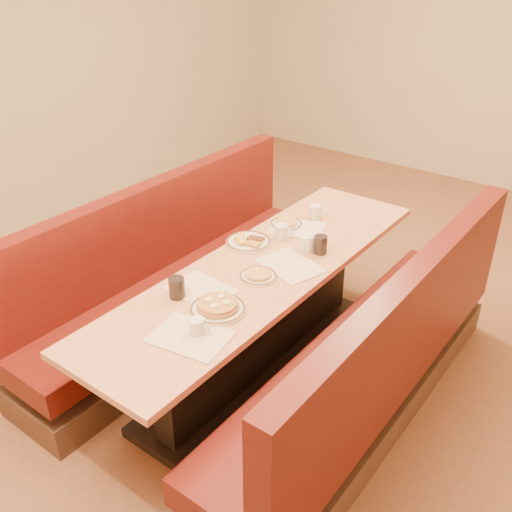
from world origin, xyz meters
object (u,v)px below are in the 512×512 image
Objects in this scene: soda_tumbler_near at (177,288)px; coffee_mug_c at (308,243)px; pancake_plate at (218,307)px; coffee_mug_d at (316,212)px; coffee_mug_b at (282,231)px; diner_table at (264,319)px; booth_left at (177,283)px; booth_right at (372,369)px; eggs_plate at (248,241)px; soda_tumbler_mid at (320,245)px; coffee_mug_a at (197,326)px.

coffee_mug_c is at bearing 72.61° from soda_tumbler_near.
coffee_mug_d is (-0.19, 1.24, 0.02)m from pancake_plate.
coffee_mug_b is 0.22m from coffee_mug_c.
coffee_mug_c is (0.10, 0.31, 0.43)m from diner_table.
soda_tumbler_near is (-0.05, -0.89, 0.01)m from coffee_mug_b.
coffee_mug_b is at bearing 103.34° from pancake_plate.
booth_right is (1.46, 0.00, 0.00)m from booth_left.
booth_left is 1.04m from pancake_plate.
eggs_plate is at bearing -126.93° from coffee_mug_d.
booth_right is 21.50× the size of soda_tumbler_near.
booth_right is 1.19m from coffee_mug_d.
soda_tumbler_near is 1.04× the size of soda_tumbler_mid.
booth_left is at bearing -160.74° from coffee_mug_b.
booth_right is 8.96× the size of eggs_plate.
booth_right is 0.79m from soda_tumbler_mid.
booth_left is 1.06m from coffee_mug_d.
booth_left reaches higher than coffee_mug_d.
soda_tumbler_mid is at bearing -14.02° from coffee_mug_b.
booth_right is 1.14m from soda_tumbler_near.
soda_tumbler_near reaches higher than coffee_mug_b.
diner_table is 8.96× the size of eggs_plate.
eggs_plate is at bearing -158.75° from coffee_mug_c.
booth_left is 0.90m from soda_tumbler_near.
coffee_mug_c is 0.89m from soda_tumbler_near.
booth_left reaches higher than coffee_mug_c.
coffee_mug_a reaches higher than eggs_plate.
coffee_mug_b is at bearing 157.71° from booth_right.
booth_left reaches higher than eggs_plate.
coffee_mug_a is (0.37, -0.87, 0.03)m from eggs_plate.
coffee_mug_b is at bearing 167.71° from coffee_mug_c.
eggs_plate is 0.70m from soda_tumbler_near.
booth_left is at bearing -162.07° from coffee_mug_c.
coffee_mug_b is at bearing 176.41° from soda_tumbler_mid.
eggs_plate is 0.37m from coffee_mug_c.
diner_table is 1.00× the size of booth_left.
eggs_plate is at bearing 96.05° from soda_tumbler_near.
soda_tumbler_mid reaches higher than coffee_mug_a.
booth_left and booth_right have the same top height.
coffee_mug_a is 0.93× the size of soda_tumbler_near.
diner_table is at bearing 72.42° from soda_tumbler_near.
soda_tumbler_near reaches higher than soda_tumbler_mid.
coffee_mug_b is 0.38m from coffee_mug_d.
coffee_mug_b is 0.89m from soda_tumbler_near.
pancake_plate is at bearing 6.88° from soda_tumbler_near.
pancake_plate reaches higher than diner_table.
soda_tumbler_near reaches higher than coffee_mug_d.
soda_tumbler_mid is at bearing 83.77° from pancake_plate.
soda_tumbler_mid is at bearing 9.95° from coffee_mug_c.
coffee_mug_b is (-0.20, 0.86, 0.02)m from pancake_plate.
coffee_mug_b is at bearing -115.34° from coffee_mug_d.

